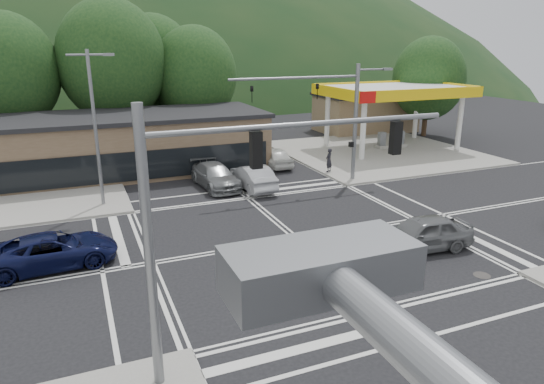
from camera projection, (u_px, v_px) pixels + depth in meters
name	position (u px, v px, depth m)	size (l,w,h in m)	color
ground	(297.00, 239.00, 24.04)	(120.00, 120.00, 0.00)	black
sidewalk_ne	(378.00, 152.00, 42.73)	(16.00, 16.00, 0.15)	gray
gas_station_canopy	(394.00, 93.00, 42.86)	(12.32, 8.34, 5.75)	silver
convenience_store	(365.00, 113.00, 52.84)	(10.00, 6.00, 3.80)	#846B4F
commercial_row	(100.00, 147.00, 35.53)	(24.00, 8.00, 4.00)	brown
hill_north	(117.00, 88.00, 103.47)	(252.00, 126.00, 140.00)	#173317
tree_n_a	(7.00, 72.00, 38.00)	(8.00, 8.00, 11.75)	#382619
tree_n_b	(112.00, 61.00, 40.72)	(9.00, 9.00, 12.98)	#382619
tree_n_c	(195.00, 75.00, 43.66)	(7.60, 7.60, 10.87)	#382619
tree_n_e	(153.00, 66.00, 45.90)	(8.40, 8.40, 11.98)	#382619
tree_ne	(429.00, 79.00, 48.71)	(7.20, 7.20, 9.99)	#382619
streetlight_nw	(96.00, 122.00, 27.41)	(2.50, 0.25, 9.00)	slate
signal_mast_ne	(340.00, 109.00, 32.31)	(11.65, 0.30, 8.00)	slate
signal_mast_sw	(215.00, 208.00, 12.95)	(9.14, 0.28, 8.00)	slate
car_blue_west	(53.00, 250.00, 20.93)	(2.46, 5.34, 1.48)	#0C1036
car_grey_center	(422.00, 233.00, 22.59)	(1.94, 4.83, 1.65)	slate
car_queue_a	(253.00, 177.00, 32.11)	(1.69, 4.86, 1.60)	#ADB0B5
car_queue_b	(274.00, 157.00, 37.85)	(1.81, 4.51, 1.54)	silver
car_northbound	(215.00, 176.00, 32.43)	(2.17, 5.35, 1.55)	slate
pedestrian	(329.00, 160.00, 35.68)	(0.64, 0.42, 1.76)	black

